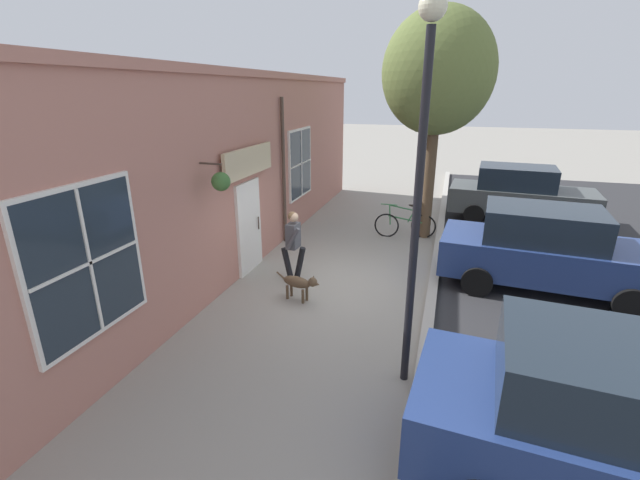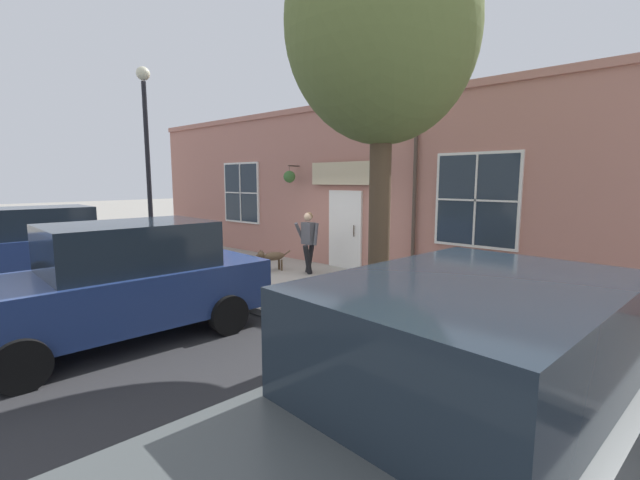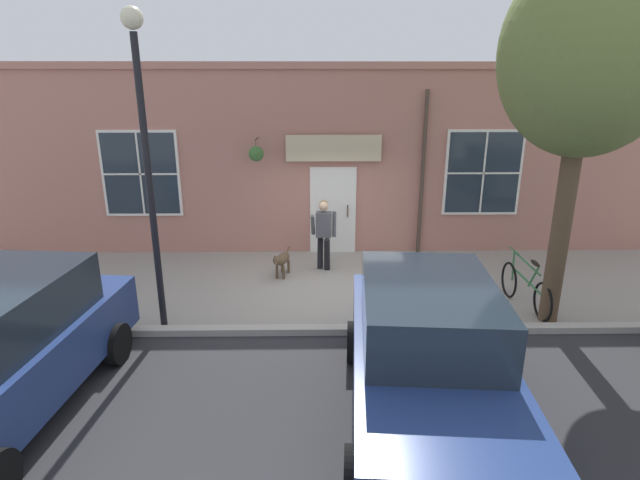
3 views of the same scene
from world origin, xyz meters
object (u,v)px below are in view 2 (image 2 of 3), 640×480
parked_car_nearest_curb (29,245)px  parked_car_far_end (459,417)px  parked_car_mid_block (120,282)px  pedestrian_walking (309,237)px  street_tree_by_curb (385,34)px  leaning_bicycle (386,303)px  street_lamp (147,143)px  dog_on_leash (272,257)px

parked_car_nearest_curb → parked_car_far_end: same height
parked_car_mid_block → pedestrian_walking: bearing=-167.7°
street_tree_by_curb → leaning_bicycle: size_ratio=3.50×
pedestrian_walking → street_tree_by_curb: bearing=56.9°
parked_car_nearest_curb → street_lamp: street_lamp is taller
dog_on_leash → parked_car_nearest_curb: parked_car_nearest_curb is taller
street_tree_by_curb → parked_car_nearest_curb: street_tree_by_curb is taller
parked_car_mid_block → street_lamp: 5.20m
street_tree_by_curb → parked_car_far_end: 5.04m
dog_on_leash → parked_car_far_end: bearing=56.5°
leaning_bicycle → street_lamp: 7.13m
street_tree_by_curb → pedestrian_walking: bearing=-123.1°
parked_car_nearest_curb → pedestrian_walking: bearing=140.8°
dog_on_leash → parked_car_far_end: (4.83, 7.30, 0.50)m
street_tree_by_curb → parked_car_far_end: bearing=42.1°
pedestrian_walking → parked_car_nearest_curb: bearing=-39.2°
dog_on_leash → street_tree_by_curb: (2.12, 4.85, 3.97)m
leaning_bicycle → parked_car_far_end: parked_car_far_end is taller
street_lamp → parked_car_mid_block: bearing=58.1°
pedestrian_walking → parked_car_mid_block: bearing=12.3°
street_lamp → leaning_bicycle: bearing=96.5°
parked_car_nearest_curb → parked_car_mid_block: bearing=88.5°
leaning_bicycle → street_lamp: street_lamp is taller
dog_on_leash → parked_car_far_end: parked_car_far_end is taller
pedestrian_walking → dog_on_leash: 1.15m
street_tree_by_curb → street_lamp: street_tree_by_curb is taller
dog_on_leash → parked_car_mid_block: (4.74, 2.04, 0.50)m
leaning_bicycle → parked_car_mid_block: parked_car_mid_block is taller
dog_on_leash → street_tree_by_curb: 6.61m
street_tree_by_curb → dog_on_leash: bearing=-113.6°
pedestrian_walking → dog_on_leash: size_ratio=1.55×
dog_on_leash → leaning_bicycle: bearing=71.2°
parked_car_mid_block → street_lamp: (-2.44, -3.92, 2.39)m
parked_car_nearest_curb → parked_car_far_end: bearing=88.7°
parked_car_nearest_curb → street_lamp: size_ratio=0.88×
dog_on_leash → leaning_bicycle: leaning_bicycle is taller
pedestrian_walking → street_lamp: street_lamp is taller
pedestrian_walking → leaning_bicycle: pedestrian_walking is taller
pedestrian_walking → parked_car_nearest_curb: 6.52m
dog_on_leash → parked_car_mid_block: bearing=23.3°
dog_on_leash → street_tree_by_curb: size_ratio=0.17×
pedestrian_walking → parked_car_nearest_curb: size_ratio=0.36×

